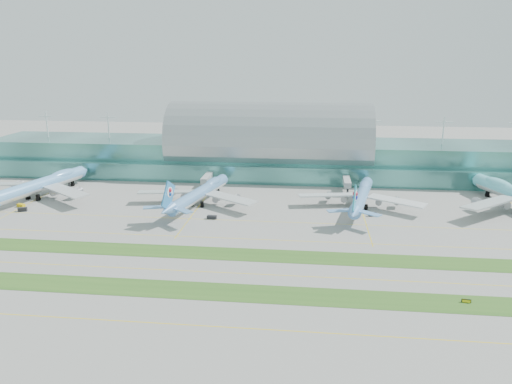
# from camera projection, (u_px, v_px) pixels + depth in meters

# --- Properties ---
(ground) EXTENTS (700.00, 700.00, 0.00)m
(ground) POSITION_uv_depth(u_px,v_px,m) (239.00, 257.00, 179.73)
(ground) COLOR gray
(ground) RESTS_ON ground
(terminal) EXTENTS (340.00, 69.10, 36.00)m
(terminal) POSITION_uv_depth(u_px,v_px,m) (270.00, 151.00, 299.24)
(terminal) COLOR #3D7A75
(terminal) RESTS_ON ground
(grass_strip_near) EXTENTS (420.00, 12.00, 0.08)m
(grass_strip_near) POSITION_uv_depth(u_px,v_px,m) (226.00, 292.00, 152.91)
(grass_strip_near) COLOR #2D591E
(grass_strip_near) RESTS_ON ground
(grass_strip_far) EXTENTS (420.00, 12.00, 0.08)m
(grass_strip_far) POSITION_uv_depth(u_px,v_px,m) (240.00, 254.00, 181.63)
(grass_strip_far) COLOR #2D591E
(grass_strip_far) RESTS_ON ground
(taxiline_a) EXTENTS (420.00, 0.35, 0.01)m
(taxiline_a) POSITION_uv_depth(u_px,v_px,m) (214.00, 326.00, 133.76)
(taxiline_a) COLOR yellow
(taxiline_a) RESTS_ON ground
(taxiline_b) EXTENTS (420.00, 0.35, 0.01)m
(taxiline_b) POSITION_uv_depth(u_px,v_px,m) (233.00, 273.00, 166.32)
(taxiline_b) COLOR yellow
(taxiline_b) RESTS_ON ground
(taxiline_c) EXTENTS (420.00, 0.35, 0.01)m
(taxiline_c) POSITION_uv_depth(u_px,v_px,m) (246.00, 239.00, 196.96)
(taxiline_c) COLOR yellow
(taxiline_c) RESTS_ON ground
(taxiline_d) EXTENTS (420.00, 0.35, 0.01)m
(taxiline_d) POSITION_uv_depth(u_px,v_px,m) (252.00, 221.00, 218.03)
(taxiline_d) COLOR yellow
(taxiline_d) RESTS_ON ground
(airliner_a) EXTENTS (68.30, 78.82, 21.97)m
(airliner_a) POSITION_uv_depth(u_px,v_px,m) (39.00, 185.00, 251.52)
(airliner_a) COLOR #66A5E1
(airliner_a) RESTS_ON ground
(airliner_b) EXTENTS (60.74, 69.95, 19.43)m
(airliner_b) POSITION_uv_depth(u_px,v_px,m) (200.00, 192.00, 240.58)
(airliner_b) COLOR #5B90C8
(airliner_b) RESTS_ON ground
(airliner_c) EXTENTS (59.01, 67.83, 18.78)m
(airliner_c) POSITION_uv_depth(u_px,v_px,m) (362.00, 195.00, 236.20)
(airliner_c) COLOR #659DDF
(airliner_c) RESTS_ON ground
(gse_a) EXTENTS (4.03, 2.73, 1.48)m
(gse_a) POSITION_uv_depth(u_px,v_px,m) (21.00, 205.00, 237.83)
(gse_a) COLOR gold
(gse_a) RESTS_ON ground
(gse_b) EXTENTS (4.30, 2.96, 1.81)m
(gse_b) POSITION_uv_depth(u_px,v_px,m) (22.00, 209.00, 231.17)
(gse_b) COLOR black
(gse_b) RESTS_ON ground
(gse_c) EXTENTS (3.57, 2.60, 1.19)m
(gse_c) POSITION_uv_depth(u_px,v_px,m) (168.00, 212.00, 228.45)
(gse_c) COLOR black
(gse_c) RESTS_ON ground
(gse_d) EXTENTS (4.25, 2.08, 1.47)m
(gse_d) POSITION_uv_depth(u_px,v_px,m) (212.00, 217.00, 220.73)
(gse_d) COLOR black
(gse_d) RESTS_ON ground
(gse_e) EXTENTS (3.71, 2.30, 1.75)m
(gse_e) POSITION_uv_depth(u_px,v_px,m) (356.00, 214.00, 225.23)
(gse_e) COLOR gold
(gse_e) RESTS_ON ground
(gse_f) EXTENTS (3.85, 2.45, 1.57)m
(gse_f) POSITION_uv_depth(u_px,v_px,m) (373.00, 214.00, 224.51)
(gse_f) COLOR black
(gse_f) RESTS_ON ground
(taxiway_sign_east) EXTENTS (2.68, 0.67, 1.13)m
(taxiway_sign_east) POSITION_uv_depth(u_px,v_px,m) (466.00, 301.00, 146.32)
(taxiway_sign_east) COLOR black
(taxiway_sign_east) RESTS_ON ground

